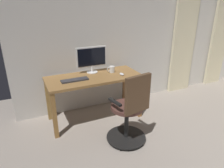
% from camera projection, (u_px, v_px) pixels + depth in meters
% --- Properties ---
extents(back_room_partition, '(5.79, 0.10, 2.53)m').
position_uv_depth(back_room_partition, '(164.00, 32.00, 4.11)').
color(back_room_partition, silver).
rests_on(back_room_partition, ground).
extents(curtain_left_panel, '(0.46, 0.06, 2.35)m').
position_uv_depth(curtain_left_panel, '(220.00, 33.00, 4.63)').
color(curtain_left_panel, beige).
rests_on(curtain_left_panel, ground).
extents(curtain_right_panel, '(0.54, 0.06, 2.35)m').
position_uv_depth(curtain_right_panel, '(184.00, 36.00, 4.22)').
color(curtain_right_panel, beige).
rests_on(curtain_right_panel, ground).
extents(desk, '(1.49, 0.63, 0.75)m').
position_uv_depth(desk, '(94.00, 82.00, 3.30)').
color(desk, olive).
rests_on(desk, ground).
extents(office_chair, '(0.56, 0.56, 1.03)m').
position_uv_depth(office_chair, '(130.00, 112.00, 2.76)').
color(office_chair, black).
rests_on(office_chair, ground).
extents(computer_monitor, '(0.51, 0.18, 0.43)m').
position_uv_depth(computer_monitor, '(92.00, 58.00, 3.35)').
color(computer_monitor, white).
rests_on(computer_monitor, desk).
extents(computer_keyboard, '(0.40, 0.12, 0.02)m').
position_uv_depth(computer_keyboard, '(75.00, 80.00, 3.08)').
color(computer_keyboard, '#333338').
rests_on(computer_keyboard, desk).
extents(computer_mouse, '(0.06, 0.10, 0.04)m').
position_uv_depth(computer_mouse, '(122.00, 74.00, 3.30)').
color(computer_mouse, white).
rests_on(computer_mouse, desk).
extents(mug_tea, '(0.14, 0.09, 0.10)m').
position_uv_depth(mug_tea, '(112.00, 69.00, 3.42)').
color(mug_tea, white).
rests_on(mug_tea, desk).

